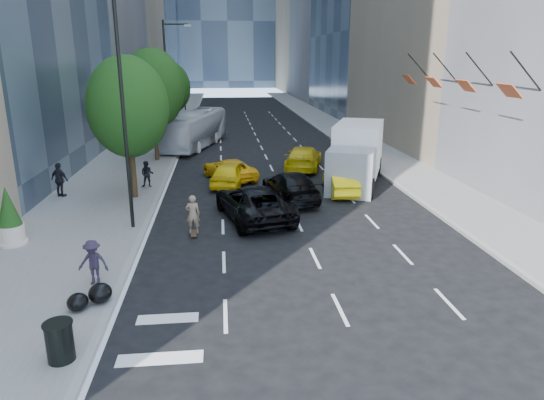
{
  "coord_description": "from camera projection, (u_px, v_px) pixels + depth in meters",
  "views": [
    {
      "loc": [
        -2.49,
        -17.01,
        7.41
      ],
      "look_at": [
        -0.38,
        2.66,
        1.6
      ],
      "focal_mm": 32.0,
      "sensor_mm": 36.0,
      "label": 1
    }
  ],
  "objects": [
    {
      "name": "planter_shrub",
      "position": [
        9.0,
        217.0,
        19.37
      ],
      "size": [
        1.01,
        1.01,
        2.42
      ],
      "color": "beige",
      "rests_on": "sidewalk_left"
    },
    {
      "name": "taxi_b",
      "position": [
        341.0,
        182.0,
        27.39
      ],
      "size": [
        1.65,
        4.19,
        1.36
      ],
      "primitive_type": "imported",
      "rotation": [
        0.0,
        0.0,
        3.09
      ],
      "color": "yellow",
      "rests_on": "ground"
    },
    {
      "name": "box_truck",
      "position": [
        356.0,
        154.0,
        29.43
      ],
      "size": [
        5.22,
        7.89,
        3.56
      ],
      "rotation": [
        0.0,
        0.0,
        -0.38
      ],
      "color": "white",
      "rests_on": "ground"
    },
    {
      "name": "facade_flags",
      "position": [
        451.0,
        80.0,
        27.45
      ],
      "size": [
        1.85,
        13.3,
        2.05
      ],
      "color": "black",
      "rests_on": "ground"
    },
    {
      "name": "ground",
      "position": [
        289.0,
        259.0,
        18.57
      ],
      "size": [
        160.0,
        160.0,
        0.0
      ],
      "primitive_type": "plane",
      "color": "black",
      "rests_on": "ground"
    },
    {
      "name": "tree_far",
      "position": [
        170.0,
        88.0,
        47.06
      ],
      "size": [
        3.9,
        3.9,
        6.92
      ],
      "color": "black",
      "rests_on": "sidewalk_left"
    },
    {
      "name": "taxi_a",
      "position": [
        230.0,
        173.0,
        29.13
      ],
      "size": [
        2.67,
        4.62,
        1.48
      ],
      "primitive_type": "imported",
      "rotation": [
        0.0,
        0.0,
        2.92
      ],
      "color": "yellow",
      "rests_on": "ground"
    },
    {
      "name": "tree_near",
      "position": [
        128.0,
        107.0,
        25.02
      ],
      "size": [
        4.2,
        4.2,
        7.46
      ],
      "color": "black",
      "rests_on": "sidewalk_left"
    },
    {
      "name": "black_sedan_mercedes",
      "position": [
        291.0,
        186.0,
        26.11
      ],
      "size": [
        2.94,
        5.58,
        1.54
      ],
      "primitive_type": "imported",
      "rotation": [
        0.0,
        0.0,
        3.29
      ],
      "color": "black",
      "rests_on": "ground"
    },
    {
      "name": "sidewalk_left",
      "position": [
        152.0,
        138.0,
        46.25
      ],
      "size": [
        6.0,
        120.0,
        0.15
      ],
      "primitive_type": "cube",
      "color": "slate",
      "rests_on": "ground"
    },
    {
      "name": "taxi_d",
      "position": [
        304.0,
        158.0,
        33.46
      ],
      "size": [
        3.61,
        5.83,
        1.58
      ],
      "primitive_type": "imported",
      "rotation": [
        0.0,
        0.0,
        2.87
      ],
      "color": "#DBBD0B",
      "rests_on": "ground"
    },
    {
      "name": "trash_can",
      "position": [
        60.0,
        342.0,
        11.99
      ],
      "size": [
        0.66,
        0.66,
        1.0
      ],
      "primitive_type": "cylinder",
      "color": "black",
      "rests_on": "sidewalk_left"
    },
    {
      "name": "lamp_far",
      "position": [
        169.0,
        80.0,
        37.27
      ],
      "size": [
        2.13,
        0.22,
        10.0
      ],
      "color": "black",
      "rests_on": "sidewalk_left"
    },
    {
      "name": "garbage_bags",
      "position": [
        91.0,
        297.0,
        14.73
      ],
      "size": [
        1.23,
        1.18,
        0.61
      ],
      "color": "black",
      "rests_on": "sidewalk_left"
    },
    {
      "name": "lamp_near",
      "position": [
        127.0,
        98.0,
        20.1
      ],
      "size": [
        2.13,
        0.22,
        10.0
      ],
      "color": "black",
      "rests_on": "sidewalk_left"
    },
    {
      "name": "city_bus",
      "position": [
        195.0,
        129.0,
        41.68
      ],
      "size": [
        5.5,
        11.4,
        3.09
      ],
      "primitive_type": "imported",
      "rotation": [
        0.0,
        0.0,
        -0.27
      ],
      "color": "silver",
      "rests_on": "ground"
    },
    {
      "name": "skateboarder",
      "position": [
        193.0,
        217.0,
        20.81
      ],
      "size": [
        0.64,
        0.44,
        1.7
      ],
      "primitive_type": "imported",
      "rotation": [
        0.0,
        0.0,
        3.2
      ],
      "color": "#836A52",
      "rests_on": "ground"
    },
    {
      "name": "pedestrian_c",
      "position": [
        93.0,
        262.0,
        16.0
      ],
      "size": [
        1.08,
        0.73,
        1.55
      ],
      "primitive_type": "imported",
      "rotation": [
        0.0,
        0.0,
        -0.16
      ],
      "color": "#271F2F",
      "rests_on": "sidewalk_left"
    },
    {
      "name": "pedestrian_a",
      "position": [
        147.0,
        174.0,
        28.18
      ],
      "size": [
        0.78,
        0.63,
        1.53
      ],
      "primitive_type": "imported",
      "rotation": [
        0.0,
        0.0,
        -0.06
      ],
      "color": "black",
      "rests_on": "sidewalk_left"
    },
    {
      "name": "sidewalk_right",
      "position": [
        346.0,
        135.0,
        48.19
      ],
      "size": [
        4.0,
        120.0,
        0.15
      ],
      "primitive_type": "cube",
      "color": "slate",
      "rests_on": "ground"
    },
    {
      "name": "pedestrian_b",
      "position": [
        60.0,
        180.0,
        26.15
      ],
      "size": [
        1.19,
        0.91,
        1.88
      ],
      "primitive_type": "imported",
      "rotation": [
        0.0,
        0.0,
        2.67
      ],
      "color": "black",
      "rests_on": "sidewalk_left"
    },
    {
      "name": "traffic_signal",
      "position": [
        184.0,
        87.0,
        54.88
      ],
      "size": [
        2.48,
        0.53,
        5.2
      ],
      "color": "black",
      "rests_on": "sidewalk_left"
    },
    {
      "name": "taxi_c",
      "position": [
        229.0,
        169.0,
        30.58
      ],
      "size": [
        3.82,
        5.17,
        1.31
      ],
      "primitive_type": "imported",
      "rotation": [
        0.0,
        0.0,
        3.54
      ],
      "color": "#F7B20D",
      "rests_on": "ground"
    },
    {
      "name": "black_sedan_lincoln",
      "position": [
        254.0,
        203.0,
        23.01
      ],
      "size": [
        3.97,
        6.3,
        1.62
      ],
      "primitive_type": "imported",
      "rotation": [
        0.0,
        0.0,
        3.38
      ],
      "color": "black",
      "rests_on": "ground"
    },
    {
      "name": "tree_mid",
      "position": [
        153.0,
        89.0,
        34.46
      ],
      "size": [
        4.5,
        4.5,
        7.99
      ],
      "color": "black",
      "rests_on": "sidewalk_left"
    }
  ]
}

